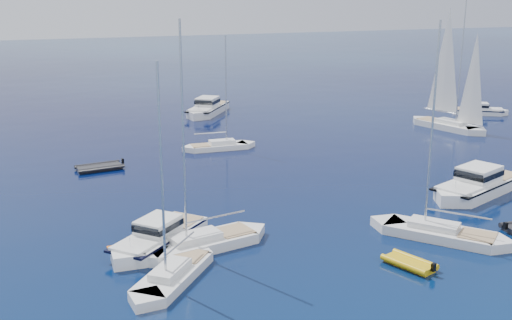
{
  "coord_description": "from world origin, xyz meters",
  "views": [
    {
      "loc": [
        -22.39,
        -22.43,
        15.12
      ],
      "look_at": [
        -4.17,
        21.49,
        2.2
      ],
      "focal_mm": 43.24,
      "sensor_mm": 36.0,
      "label": 1
    }
  ],
  "objects": [
    {
      "name": "ground",
      "position": [
        0.0,
        0.0,
        0.0
      ],
      "size": [
        400.0,
        400.0,
        0.0
      ],
      "primitive_type": "plane",
      "color": "navy",
      "rests_on": "ground"
    },
    {
      "name": "motor_cruiser_left",
      "position": [
        -14.5,
        12.54,
        0.0
      ],
      "size": [
        8.29,
        7.71,
        2.28
      ],
      "primitive_type": null,
      "rotation": [
        0.0,
        0.0,
        2.29
      ],
      "color": "white",
      "rests_on": "ground"
    },
    {
      "name": "motor_cruiser_centre",
      "position": [
        10.91,
        13.13,
        0.0
      ],
      "size": [
        11.07,
        6.68,
        2.78
      ],
      "primitive_type": null,
      "rotation": [
        0.0,
        0.0,
        1.92
      ],
      "color": "white",
      "rests_on": "ground"
    },
    {
      "name": "motor_cruiser_far_r",
      "position": [
        34.17,
        38.7,
        0.0
      ],
      "size": [
        7.36,
        5.94,
        1.93
      ],
      "primitive_type": null,
      "rotation": [
        0.0,
        0.0,
        4.13
      ],
      "color": "white",
      "rests_on": "ground"
    },
    {
      "name": "motor_cruiser_distant",
      "position": [
        1.83,
        52.46,
        0.0
      ],
      "size": [
        8.86,
        10.21,
        2.73
      ],
      "primitive_type": null,
      "rotation": [
        0.0,
        0.0,
        2.49
      ],
      "color": "white",
      "rests_on": "ground"
    },
    {
      "name": "sailboat_fore",
      "position": [
        -14.78,
        7.66,
        0.0
      ],
      "size": [
        7.27,
        7.77,
        12.43
      ],
      "primitive_type": null,
      "rotation": [
        0.0,
        0.0,
        2.41
      ],
      "color": "silver",
      "rests_on": "ground"
    },
    {
      "name": "sailboat_mid_r",
      "position": [
        2.46,
        6.93,
        0.0
      ],
      "size": [
        7.85,
        9.13,
        14.12
      ],
      "primitive_type": null,
      "rotation": [
        0.0,
        0.0,
        0.66
      ],
      "color": "silver",
      "rests_on": "ground"
    },
    {
      "name": "sailboat_mid_l",
      "position": [
        -12.09,
        11.18,
        0.0
      ],
      "size": [
        10.02,
        4.19,
        14.3
      ],
      "primitive_type": null,
      "rotation": [
        0.0,
        0.0,
        1.75
      ],
      "color": "silver",
      "rests_on": "ground"
    },
    {
      "name": "sailboat_centre",
      "position": [
        -2.88,
        34.22,
        0.0
      ],
      "size": [
        8.04,
        2.64,
        11.62
      ],
      "primitive_type": null,
      "rotation": [
        0.0,
        0.0,
        4.64
      ],
      "color": "white",
      "rests_on": "ground"
    },
    {
      "name": "sailboat_sails_r",
      "position": [
        24.62,
        33.24,
        0.0
      ],
      "size": [
        5.12,
        10.88,
        15.49
      ],
      "primitive_type": null,
      "rotation": [
        0.0,
        0.0,
        3.38
      ],
      "color": "silver",
      "rests_on": "ground"
    },
    {
      "name": "tender_yellow",
      "position": [
        -1.89,
        4.11,
        0.0
      ],
      "size": [
        2.69,
        3.55,
        0.95
      ],
      "primitive_type": null,
      "rotation": [
        0.0,
        0.0,
        0.32
      ],
      "color": "gold",
      "rests_on": "ground"
    },
    {
      "name": "tender_grey_far",
      "position": [
        -15.12,
        31.29,
        0.0
      ],
      "size": [
        4.45,
        2.67,
        0.95
      ],
      "primitive_type": null,
      "rotation": [
        0.0,
        0.0,
        1.67
      ],
      "color": "black",
      "rests_on": "ground"
    },
    {
      "name": "kayak_orange",
      "position": [
        -16.06,
        13.15,
        0.0
      ],
      "size": [
        2.82,
        0.73,
        0.3
      ],
      "primitive_type": null,
      "rotation": [
        0.0,
        0.0,
        1.51
      ],
      "color": "#D25C09",
      "rests_on": "ground"
    }
  ]
}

